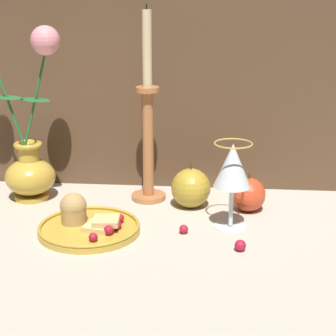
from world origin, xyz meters
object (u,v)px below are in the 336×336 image
Objects in this scene: vase at (27,143)px; wine_glass at (232,169)px; apple_beside_vase at (248,195)px; apple_near_glass at (191,188)px; candlestick at (148,132)px; plate_with_pastries at (87,223)px.

wine_glass is (0.41, -0.11, -0.01)m from vase.
apple_beside_vase is 0.87× the size of apple_near_glass.
candlestick reaches higher than apple_beside_vase.
vase is 3.94× the size of apple_near_glass.
apple_beside_vase is at bearing -3.15° from vase.
candlestick is (-0.17, 0.13, 0.03)m from wine_glass.
candlestick is (0.24, 0.02, 0.02)m from vase.
candlestick is 0.14m from apple_near_glass.
apple_beside_vase is at bearing 67.17° from wine_glass.
plate_with_pastries is at bearing -44.77° from vase.
apple_beside_vase is at bearing -13.21° from candlestick.
plate_with_pastries is at bearing -117.59° from candlestick.
vase is 0.45m from apple_beside_vase.
candlestick reaches higher than vase.
apple_beside_vase is (0.44, -0.02, -0.09)m from vase.
vase is 0.34m from apple_near_glass.
apple_beside_vase is (0.20, -0.05, -0.11)m from candlestick.
vase is 1.96× the size of plate_with_pastries.
plate_with_pastries is at bearing -142.50° from apple_near_glass.
apple_near_glass is at bearing 128.81° from wine_glass.
candlestick is at bearing 158.02° from apple_near_glass.
wine_glass is 0.14m from apple_near_glass.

